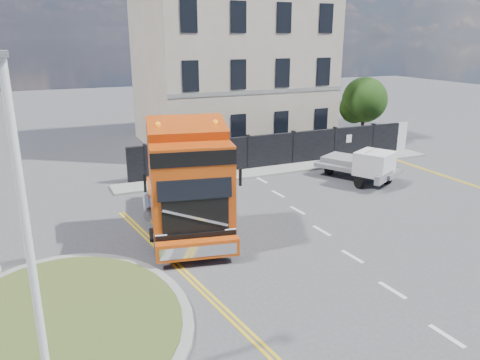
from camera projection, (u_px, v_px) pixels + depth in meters
name	position (u px, v px, depth m)	size (l,w,h in m)	color
ground	(251.00, 239.00, 18.07)	(120.00, 120.00, 0.00)	#424244
traffic_island	(66.00, 321.00, 12.73)	(6.80, 6.80, 0.17)	gray
hoarding_fence	(286.00, 149.00, 28.18)	(18.80, 0.25, 2.00)	black
georgian_building	(230.00, 62.00, 33.12)	(12.30, 10.30, 12.80)	beige
tree	(362.00, 102.00, 33.30)	(3.20, 3.20, 4.80)	#382619
pavement_far	(285.00, 169.00, 27.45)	(20.00, 1.60, 0.12)	gray
truck	(188.00, 187.00, 17.75)	(4.23, 7.97, 4.53)	black
flatbed_pickup	(367.00, 165.00, 24.68)	(3.60, 4.87, 1.84)	slate
lamppost_island	(28.00, 242.00, 8.82)	(0.22, 0.45, 7.28)	silver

